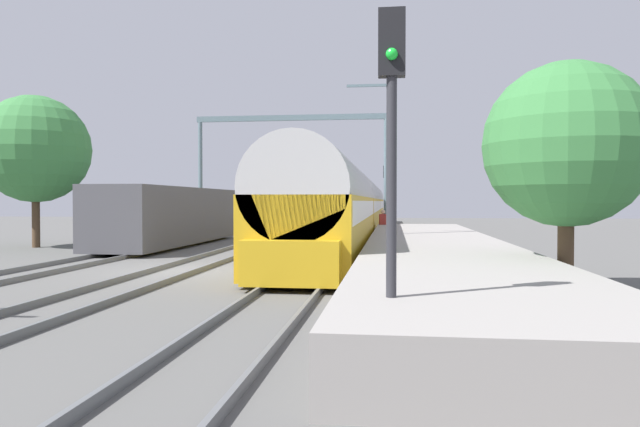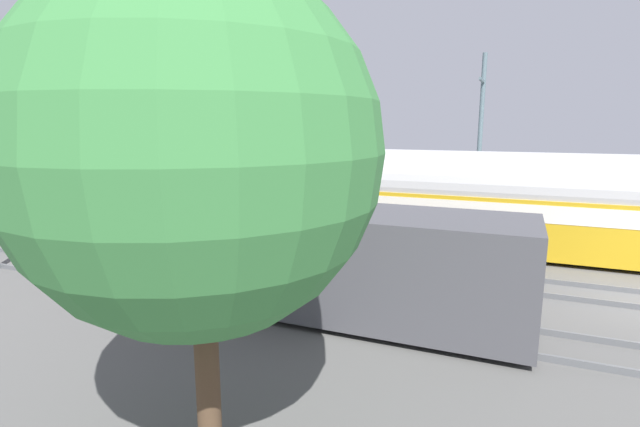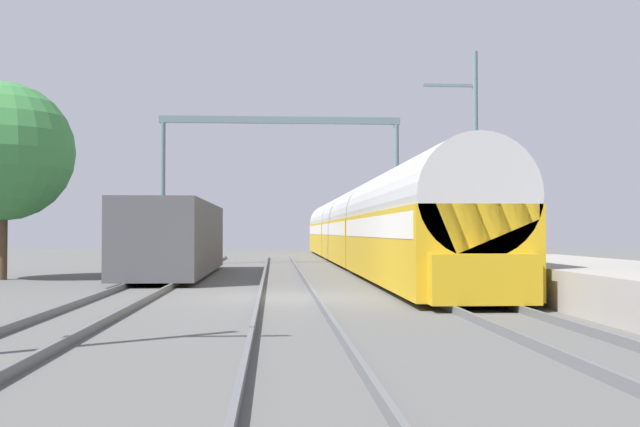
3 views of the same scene
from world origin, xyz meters
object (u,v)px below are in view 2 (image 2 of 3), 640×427
object	(u,v)px
freight_car	(282,255)
catenary_gantry	(111,109)
railway_signal_far	(124,157)
person_crossing	(291,203)
passenger_train	(172,184)

from	to	relation	value
freight_car	catenary_gantry	distance (m)	11.79
freight_car	catenary_gantry	xyz separation A→B (m)	(4.19, 10.19, 4.18)
freight_car	catenary_gantry	bearing A→B (deg)	67.63
railway_signal_far	catenary_gantry	bearing A→B (deg)	-137.78
person_crossing	freight_car	bearing A→B (deg)	14.11
passenger_train	catenary_gantry	world-z (taller)	catenary_gantry
passenger_train	freight_car	size ratio (longest dim) A/B	3.78
railway_signal_far	catenary_gantry	world-z (taller)	catenary_gantry
passenger_train	catenary_gantry	size ratio (longest dim) A/B	3.85
railway_signal_far	catenary_gantry	distance (m)	8.64
passenger_train	person_crossing	size ratio (longest dim) A/B	28.44
passenger_train	railway_signal_far	world-z (taller)	railway_signal_far
person_crossing	railway_signal_far	size ratio (longest dim) A/B	0.36
passenger_train	freight_car	world-z (taller)	passenger_train
passenger_train	railway_signal_far	bearing A→B (deg)	69.00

